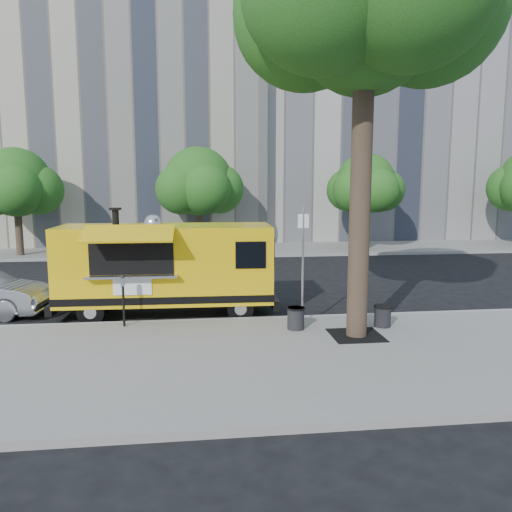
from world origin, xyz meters
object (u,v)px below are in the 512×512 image
(far_tree_c, at_px, (366,184))
(sign_post, at_px, (303,258))
(food_truck, at_px, (165,266))
(trash_bin_right, at_px, (383,315))
(trash_bin_left, at_px, (296,317))
(far_tree_b, at_px, (198,182))
(far_tree_a, at_px, (16,183))
(parking_meter, at_px, (123,294))

(far_tree_c, xyz_separation_m, sign_post, (-6.45, -13.95, -1.87))
(food_truck, relative_size, trash_bin_right, 11.68)
(far_tree_c, xyz_separation_m, food_truck, (-10.03, -12.23, -2.28))
(trash_bin_left, bearing_deg, far_tree_b, 98.74)
(food_truck, distance_m, trash_bin_right, 6.08)
(far_tree_a, xyz_separation_m, far_tree_b, (9.00, 0.40, 0.06))
(far_tree_c, height_order, trash_bin_left, far_tree_c)
(far_tree_c, xyz_separation_m, trash_bin_right, (-4.50, -14.54, -3.28))
(far_tree_b, relative_size, food_truck, 0.88)
(far_tree_a, bearing_deg, trash_bin_left, -51.93)
(sign_post, height_order, food_truck, sign_post)
(parking_meter, bearing_deg, far_tree_a, 117.15)
(parking_meter, height_order, food_truck, food_truck)
(parking_meter, bearing_deg, sign_post, -2.52)
(far_tree_a, relative_size, parking_meter, 4.01)
(sign_post, distance_m, parking_meter, 4.64)
(sign_post, relative_size, trash_bin_left, 5.46)
(sign_post, bearing_deg, far_tree_b, 100.15)
(far_tree_c, bearing_deg, trash_bin_right, -107.20)
(far_tree_a, height_order, sign_post, far_tree_a)
(far_tree_a, distance_m, sign_post, 18.14)
(food_truck, distance_m, trash_bin_left, 4.13)
(sign_post, distance_m, food_truck, 3.99)
(far_tree_a, relative_size, trash_bin_right, 9.99)
(far_tree_a, xyz_separation_m, food_truck, (7.97, -12.13, -2.34))
(far_tree_a, relative_size, sign_post, 1.79)
(far_tree_c, bearing_deg, parking_meter, -128.66)
(sign_post, bearing_deg, trash_bin_left, -116.90)
(far_tree_c, relative_size, parking_meter, 3.90)
(far_tree_a, distance_m, trash_bin_left, 18.58)
(far_tree_c, bearing_deg, trash_bin_left, -114.89)
(sign_post, xyz_separation_m, food_truck, (-3.58, 1.72, -0.41))
(far_tree_b, relative_size, trash_bin_left, 10.01)
(far_tree_a, distance_m, trash_bin_right, 20.05)
(trash_bin_left, bearing_deg, far_tree_c, 65.11)
(trash_bin_right, bearing_deg, far_tree_a, 133.08)
(food_truck, relative_size, trash_bin_left, 11.39)
(food_truck, bearing_deg, far_tree_a, 124.66)
(parking_meter, distance_m, trash_bin_right, 6.57)
(far_tree_b, height_order, far_tree_c, far_tree_b)
(far_tree_a, relative_size, trash_bin_left, 9.75)
(far_tree_a, bearing_deg, parking_meter, -62.85)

